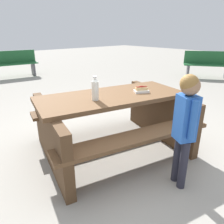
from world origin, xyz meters
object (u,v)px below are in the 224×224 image
object	(u,v)px
soda_bottle	(95,89)
child_in_coat	(186,119)
park_bench_mid	(14,63)
picnic_table	(112,118)
park_bench_near	(208,64)
hotdog_tray	(141,90)

from	to	relation	value
soda_bottle	child_in_coat	distance (m)	1.00
park_bench_mid	picnic_table	bearing A→B (deg)	-96.59
picnic_table	child_in_coat	bearing A→B (deg)	-87.02
picnic_table	park_bench_near	world-z (taller)	park_bench_near
picnic_table	hotdog_tray	world-z (taller)	hotdog_tray
picnic_table	child_in_coat	size ratio (longest dim) A/B	1.83
picnic_table	soda_bottle	size ratio (longest dim) A/B	7.65
picnic_table	soda_bottle	distance (m)	0.51
soda_bottle	park_bench_mid	distance (m)	5.92
picnic_table	child_in_coat	distance (m)	1.01
soda_bottle	hotdog_tray	size ratio (longest dim) A/B	1.29
soda_bottle	child_in_coat	xyz separation A→B (m)	(0.33, -0.94, -0.15)
soda_bottle	hotdog_tray	bearing A→B (deg)	-11.57
park_bench_near	park_bench_mid	size ratio (longest dim) A/B	0.94
soda_bottle	park_bench_near	xyz separation A→B (m)	(5.68, 1.40, -0.43)
child_in_coat	park_bench_near	world-z (taller)	child_in_coat
picnic_table	soda_bottle	xyz separation A→B (m)	(-0.28, -0.03, 0.43)
picnic_table	park_bench_mid	bearing A→B (deg)	83.41
picnic_table	park_bench_near	xyz separation A→B (m)	(5.40, 1.37, 0.00)
picnic_table	park_bench_near	bearing A→B (deg)	14.23
park_bench_mid	child_in_coat	bearing A→B (deg)	-95.23
soda_bottle	child_in_coat	bearing A→B (deg)	-70.73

